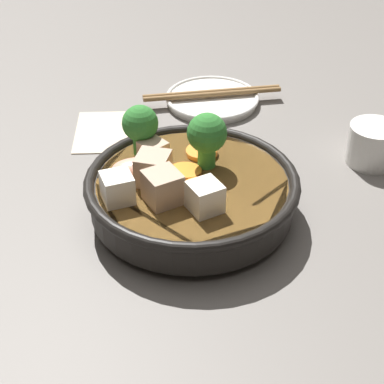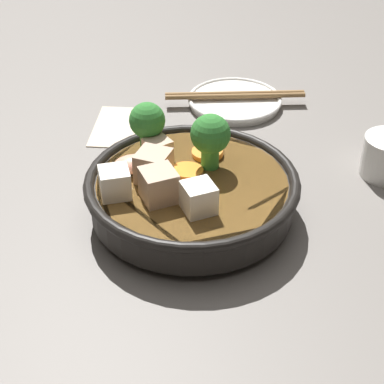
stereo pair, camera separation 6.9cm
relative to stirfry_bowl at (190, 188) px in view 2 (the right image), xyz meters
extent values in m
plane|color=slate|center=(0.00, 0.00, -0.04)|extent=(3.00, 3.00, 0.00)
cylinder|color=black|center=(0.00, 0.00, -0.03)|extent=(0.12, 0.12, 0.01)
cylinder|color=black|center=(0.00, 0.00, -0.01)|extent=(0.22, 0.22, 0.04)
torus|color=black|center=(0.00, 0.00, 0.01)|extent=(0.23, 0.23, 0.01)
cylinder|color=brown|center=(0.00, 0.00, 0.00)|extent=(0.21, 0.21, 0.02)
cylinder|color=orange|center=(-0.02, 0.00, 0.01)|extent=(0.05, 0.05, 0.01)
cylinder|color=orange|center=(-0.04, 0.03, 0.01)|extent=(0.05, 0.05, 0.01)
cylinder|color=orange|center=(0.02, 0.01, 0.01)|extent=(0.05, 0.05, 0.01)
cylinder|color=green|center=(-0.07, -0.03, 0.02)|extent=(0.02, 0.02, 0.02)
sphere|color=#2D752D|center=(-0.07, -0.03, 0.05)|extent=(0.04, 0.04, 0.04)
cylinder|color=green|center=(-0.02, 0.03, 0.02)|extent=(0.02, 0.02, 0.03)
sphere|color=#2D752D|center=(-0.02, 0.03, 0.05)|extent=(0.04, 0.04, 0.04)
cube|color=tan|center=(-0.05, -0.02, 0.02)|extent=(0.03, 0.03, 0.03)
cube|color=tan|center=(0.02, -0.04, 0.03)|extent=(0.04, 0.04, 0.03)
cube|color=silver|center=(0.00, -0.08, 0.02)|extent=(0.03, 0.03, 0.03)
cube|color=tan|center=(-0.01, -0.04, 0.03)|extent=(0.05, 0.05, 0.03)
cube|color=silver|center=(0.05, -0.01, 0.03)|extent=(0.03, 0.03, 0.03)
ellipsoid|color=#EA9E84|center=(-0.03, -0.05, 0.02)|extent=(0.04, 0.06, 0.02)
cylinder|color=white|center=(-0.23, 0.14, -0.03)|extent=(0.13, 0.13, 0.01)
torus|color=white|center=(-0.23, 0.14, -0.03)|extent=(0.14, 0.14, 0.01)
cube|color=beige|center=(-0.21, -0.03, -0.03)|extent=(0.13, 0.11, 0.00)
cylinder|color=olive|center=(-0.22, 0.14, -0.02)|extent=(0.06, 0.20, 0.01)
cylinder|color=olive|center=(-0.23, 0.14, -0.02)|extent=(0.06, 0.20, 0.01)
camera|label=1|loc=(0.52, -0.23, 0.40)|focal=60.00mm
camera|label=2|loc=(0.54, -0.17, 0.40)|focal=60.00mm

